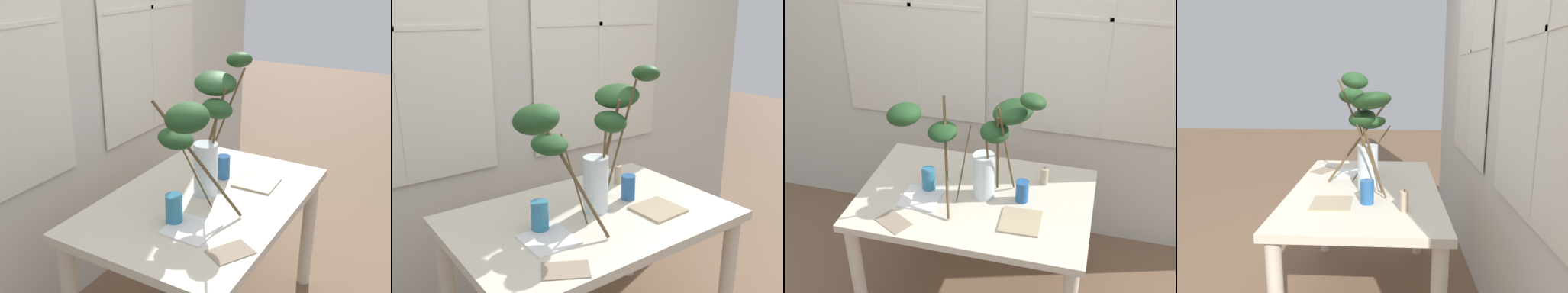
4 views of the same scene
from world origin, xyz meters
The scene contains 10 objects.
ground centered at (0.00, 0.00, 0.00)m, with size 14.00×14.00×0.00m, color brown.
back_wall_with_windows centered at (0.00, 0.81, 1.50)m, with size 4.08×0.14×2.99m.
dining_table centered at (0.00, 0.00, 0.64)m, with size 1.31×0.88×0.75m.
vase_with_branches centered at (0.00, -0.01, 1.15)m, with size 0.85×0.43×0.71m.
drinking_glass_blue_left centered at (-0.28, 0.00, 0.82)m, with size 0.08×0.08×0.14m, color teal.
drinking_glass_blue_right centered at (0.26, 0.03, 0.82)m, with size 0.07×0.07×0.13m, color #235693.
plate_square_left centered at (-0.29, -0.10, 0.76)m, with size 0.21×0.21×0.01m, color white.
plate_square_right centered at (0.29, -0.16, 0.76)m, with size 0.21×0.21×0.01m, color tan.
napkin_folded centered at (-0.36, -0.33, 0.76)m, with size 0.18×0.12×0.00m, color gray.
pillar_candle centered at (0.36, 0.22, 0.81)m, with size 0.04×0.04×0.12m.
Camera 3 is at (0.62, -2.25, 2.51)m, focal length 47.02 mm.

